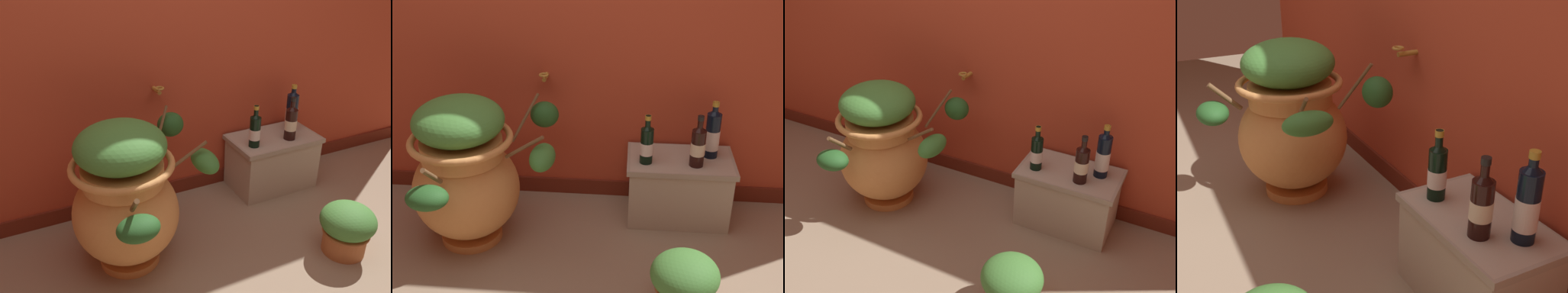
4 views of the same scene
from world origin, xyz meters
TOP-DOWN VIEW (x-y plane):
  - ground_plane at (0.00, 0.00)m, footprint 7.00×7.00m
  - terracotta_urn at (-0.46, 0.59)m, footprint 0.77×0.82m
  - stone_ledge at (0.67, 0.91)m, footprint 0.60×0.36m
  - wine_bottle_left at (0.47, 0.85)m, footprint 0.07×0.07m
  - wine_bottle_middle at (0.74, 0.84)m, footprint 0.08×0.08m
  - wine_bottle_right at (0.83, 0.95)m, footprint 0.08×0.08m
  - potted_shrub at (0.65, 0.14)m, footprint 0.31×0.30m

SIDE VIEW (x-z plane):
  - ground_plane at x=0.00m, z-range 0.00..0.00m
  - potted_shrub at x=0.65m, z-range 0.01..0.32m
  - stone_ledge at x=0.67m, z-range 0.01..0.39m
  - terracotta_urn at x=-0.46m, z-range 0.01..0.83m
  - wine_bottle_left at x=0.47m, z-range 0.36..0.64m
  - wine_bottle_middle at x=0.74m, z-range 0.36..0.65m
  - wine_bottle_right at x=0.83m, z-range 0.36..0.69m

